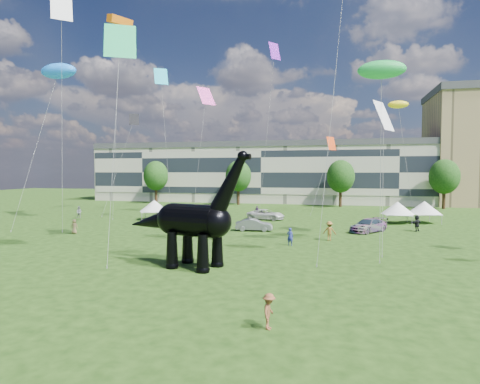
# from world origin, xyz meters

# --- Properties ---
(ground) EXTENTS (220.00, 220.00, 0.00)m
(ground) POSITION_xyz_m (0.00, 0.00, 0.00)
(ground) COLOR #16330C
(ground) RESTS_ON ground
(terrace_row) EXTENTS (78.00, 11.00, 12.00)m
(terrace_row) POSITION_xyz_m (-8.00, 62.00, 6.00)
(terrace_row) COLOR beige
(terrace_row) RESTS_ON ground
(tree_far_left) EXTENTS (5.20, 5.20, 9.44)m
(tree_far_left) POSITION_xyz_m (-30.00, 53.00, 6.29)
(tree_far_left) COLOR #382314
(tree_far_left) RESTS_ON ground
(tree_mid_left) EXTENTS (5.20, 5.20, 9.44)m
(tree_mid_left) POSITION_xyz_m (-12.00, 53.00, 6.29)
(tree_mid_left) COLOR #382314
(tree_mid_left) RESTS_ON ground
(tree_mid_right) EXTENTS (5.20, 5.20, 9.44)m
(tree_mid_right) POSITION_xyz_m (8.00, 53.00, 6.29)
(tree_mid_right) COLOR #382314
(tree_mid_right) RESTS_ON ground
(tree_far_right) EXTENTS (5.20, 5.20, 9.44)m
(tree_far_right) POSITION_xyz_m (26.00, 53.00, 6.29)
(tree_far_right) COLOR #382314
(tree_far_right) RESTS_ON ground
(dinosaur_sculpture) EXTENTS (10.33, 4.05, 8.44)m
(dinosaur_sculpture) POSITION_xyz_m (-2.82, 1.28, 3.19)
(dinosaur_sculpture) COLOR black
(dinosaur_sculpture) RESTS_ON ground
(car_silver) EXTENTS (2.50, 5.03, 1.65)m
(car_silver) POSITION_xyz_m (-11.38, 20.76, 0.82)
(car_silver) COLOR #A7A8AC
(car_silver) RESTS_ON ground
(car_grey) EXTENTS (4.31, 1.97, 1.37)m
(car_grey) POSITION_xyz_m (-1.78, 19.00, 0.69)
(car_grey) COLOR gray
(car_grey) RESTS_ON ground
(car_white) EXTENTS (5.51, 3.18, 1.45)m
(car_white) POSITION_xyz_m (-2.28, 29.67, 0.72)
(car_white) COLOR silver
(car_white) RESTS_ON ground
(car_dark) EXTENTS (4.80, 5.38, 1.50)m
(car_dark) POSITION_xyz_m (10.77, 21.08, 0.75)
(car_dark) COLOR #595960
(car_dark) RESTS_ON ground
(gazebo_near) EXTENTS (4.19, 4.19, 2.84)m
(gazebo_near) POSITION_xyz_m (14.99, 29.78, 1.99)
(gazebo_near) COLOR white
(gazebo_near) RESTS_ON ground
(gazebo_far) EXTENTS (5.07, 5.07, 2.87)m
(gazebo_far) POSITION_xyz_m (18.46, 31.04, 2.02)
(gazebo_far) COLOR white
(gazebo_far) RESTS_ON ground
(gazebo_left) EXTENTS (4.94, 4.94, 2.76)m
(gazebo_left) POSITION_xyz_m (-17.48, 26.09, 1.94)
(gazebo_left) COLOR white
(gazebo_left) RESTS_ON ground
(visitors) EXTENTS (46.41, 43.26, 1.89)m
(visitors) POSITION_xyz_m (0.23, 15.73, 0.86)
(visitors) COLOR #AD2B30
(visitors) RESTS_ON ground
(kites) EXTENTS (61.79, 50.23, 24.60)m
(kites) POSITION_xyz_m (-9.80, 19.24, 19.76)
(kites) COLOR red
(kites) RESTS_ON ground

